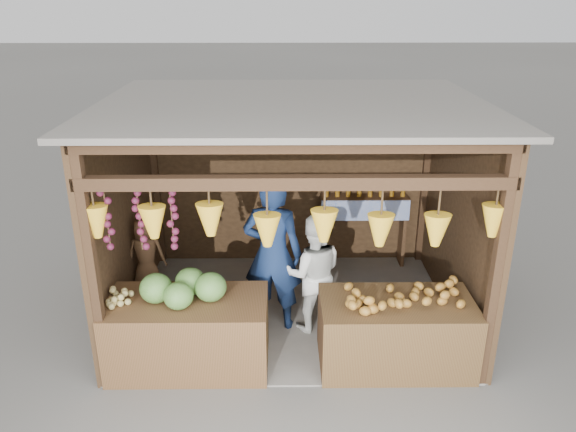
# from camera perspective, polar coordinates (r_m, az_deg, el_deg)

# --- Properties ---
(ground) EXTENTS (80.00, 80.00, 0.00)m
(ground) POSITION_cam_1_polar(r_m,az_deg,el_deg) (7.28, 0.45, -9.54)
(ground) COLOR #514F49
(ground) RESTS_ON ground
(stall_structure) EXTENTS (4.30, 3.30, 2.66)m
(stall_structure) POSITION_cam_1_polar(r_m,az_deg,el_deg) (6.52, 0.20, 2.85)
(stall_structure) COLOR slate
(stall_structure) RESTS_ON ground
(back_shelf) EXTENTS (1.25, 0.32, 1.32)m
(back_shelf) POSITION_cam_1_polar(r_m,az_deg,el_deg) (8.13, 7.72, 0.62)
(back_shelf) COLOR #382314
(back_shelf) RESTS_ON ground
(counter_left) EXTENTS (1.68, 0.85, 0.79)m
(counter_left) POSITION_cam_1_polar(r_m,az_deg,el_deg) (6.22, -10.04, -11.62)
(counter_left) COLOR #463117
(counter_left) RESTS_ON ground
(counter_right) EXTENTS (1.62, 0.85, 0.77)m
(counter_right) POSITION_cam_1_polar(r_m,az_deg,el_deg) (6.26, 10.85, -11.58)
(counter_right) COLOR #452A17
(counter_right) RESTS_ON ground
(stool) EXTENTS (0.34, 0.34, 0.32)m
(stool) POSITION_cam_1_polar(r_m,az_deg,el_deg) (7.36, -13.74, -8.40)
(stool) COLOR black
(stool) RESTS_ON ground
(man_standing) EXTENTS (0.76, 0.57, 1.91)m
(man_standing) POSITION_cam_1_polar(r_m,az_deg,el_deg) (6.53, -1.57, -3.90)
(man_standing) COLOR #14264E
(man_standing) RESTS_ON ground
(woman_standing) EXTENTS (0.72, 0.56, 1.47)m
(woman_standing) POSITION_cam_1_polar(r_m,az_deg,el_deg) (6.58, 2.59, -5.85)
(woman_standing) COLOR white
(woman_standing) RESTS_ON ground
(vendor_seated) EXTENTS (0.47, 0.31, 0.96)m
(vendor_seated) POSITION_cam_1_polar(r_m,az_deg,el_deg) (7.06, -14.21, -3.89)
(vendor_seated) COLOR #513520
(vendor_seated) RESTS_ON stool
(melon_pile) EXTENTS (1.00, 0.50, 0.32)m
(melon_pile) POSITION_cam_1_polar(r_m,az_deg,el_deg) (5.94, -10.52, -7.09)
(melon_pile) COLOR #245216
(melon_pile) RESTS_ON counter_left
(tanfruit_pile) EXTENTS (0.34, 0.40, 0.13)m
(tanfruit_pile) POSITION_cam_1_polar(r_m,az_deg,el_deg) (6.10, -16.67, -7.89)
(tanfruit_pile) COLOR #A8964D
(tanfruit_pile) RESTS_ON counter_left
(mango_pile) EXTENTS (1.40, 0.64, 0.22)m
(mango_pile) POSITION_cam_1_polar(r_m,az_deg,el_deg) (6.01, 11.96, -7.70)
(mango_pile) COLOR #B73C18
(mango_pile) RESTS_ON counter_right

